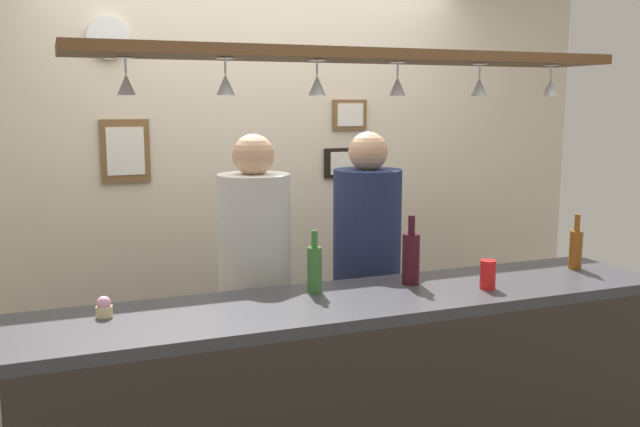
{
  "coord_description": "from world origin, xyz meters",
  "views": [
    {
      "loc": [
        -1.14,
        -2.81,
        1.8
      ],
      "look_at": [
        0.0,
        0.1,
        1.29
      ],
      "focal_mm": 38.86,
      "sensor_mm": 36.0,
      "label": 1
    }
  ],
  "objects_px": {
    "person_right_navy_shirt": "(367,263)",
    "bottle_beer_green_import": "(314,268)",
    "drink_can": "(488,274)",
    "wall_clock": "(108,38)",
    "picture_frame_caricature": "(125,151)",
    "person_middle_white_patterned_shirt": "(255,274)",
    "bottle_beer_amber_tall": "(576,248)",
    "picture_frame_upper_small": "(350,115)",
    "picture_frame_lower_pair": "(347,163)",
    "cupcake": "(104,307)",
    "bottle_wine_dark_red": "(411,257)"
  },
  "relations": [
    {
      "from": "person_right_navy_shirt",
      "to": "picture_frame_caricature",
      "type": "relative_size",
      "value": 4.87
    },
    {
      "from": "person_right_navy_shirt",
      "to": "picture_frame_caricature",
      "type": "bearing_deg",
      "value": 143.39
    },
    {
      "from": "picture_frame_lower_pair",
      "to": "picture_frame_caricature",
      "type": "distance_m",
      "value": 1.32
    },
    {
      "from": "person_middle_white_patterned_shirt",
      "to": "picture_frame_lower_pair",
      "type": "xyz_separation_m",
      "value": [
        0.82,
        0.8,
        0.43
      ]
    },
    {
      "from": "person_middle_white_patterned_shirt",
      "to": "picture_frame_lower_pair",
      "type": "height_order",
      "value": "person_middle_white_patterned_shirt"
    },
    {
      "from": "picture_frame_lower_pair",
      "to": "picture_frame_caricature",
      "type": "height_order",
      "value": "picture_frame_caricature"
    },
    {
      "from": "bottle_wine_dark_red",
      "to": "picture_frame_lower_pair",
      "type": "distance_m",
      "value": 1.36
    },
    {
      "from": "drink_can",
      "to": "picture_frame_lower_pair",
      "type": "distance_m",
      "value": 1.53
    },
    {
      "from": "person_middle_white_patterned_shirt",
      "to": "cupcake",
      "type": "xyz_separation_m",
      "value": [
        -0.72,
        -0.51,
        0.06
      ]
    },
    {
      "from": "wall_clock",
      "to": "picture_frame_upper_small",
      "type": "bearing_deg",
      "value": 0.26
    },
    {
      "from": "cupcake",
      "to": "picture_frame_upper_small",
      "type": "xyz_separation_m",
      "value": [
        1.56,
        1.3,
        0.66
      ]
    },
    {
      "from": "drink_can",
      "to": "cupcake",
      "type": "height_order",
      "value": "drink_can"
    },
    {
      "from": "drink_can",
      "to": "wall_clock",
      "type": "bearing_deg",
      "value": 132.63
    },
    {
      "from": "person_right_navy_shirt",
      "to": "drink_can",
      "type": "bearing_deg",
      "value": -71.41
    },
    {
      "from": "cupcake",
      "to": "picture_frame_upper_small",
      "type": "height_order",
      "value": "picture_frame_upper_small"
    },
    {
      "from": "person_middle_white_patterned_shirt",
      "to": "bottle_beer_green_import",
      "type": "xyz_separation_m",
      "value": [
        0.12,
        -0.48,
        0.13
      ]
    },
    {
      "from": "bottle_beer_green_import",
      "to": "picture_frame_lower_pair",
      "type": "distance_m",
      "value": 1.49
    },
    {
      "from": "wall_clock",
      "to": "bottle_wine_dark_red",
      "type": "bearing_deg",
      "value": -49.65
    },
    {
      "from": "drink_can",
      "to": "picture_frame_upper_small",
      "type": "distance_m",
      "value": 1.62
    },
    {
      "from": "cupcake",
      "to": "person_right_navy_shirt",
      "type": "bearing_deg",
      "value": 21.28
    },
    {
      "from": "picture_frame_upper_small",
      "to": "picture_frame_caricature",
      "type": "height_order",
      "value": "picture_frame_upper_small"
    },
    {
      "from": "person_middle_white_patterned_shirt",
      "to": "person_right_navy_shirt",
      "type": "xyz_separation_m",
      "value": [
        0.58,
        0.0,
        0.0
      ]
    },
    {
      "from": "bottle_wine_dark_red",
      "to": "picture_frame_lower_pair",
      "type": "height_order",
      "value": "picture_frame_lower_pair"
    },
    {
      "from": "person_right_navy_shirt",
      "to": "bottle_beer_green_import",
      "type": "xyz_separation_m",
      "value": [
        -0.47,
        -0.48,
        0.13
      ]
    },
    {
      "from": "drink_can",
      "to": "picture_frame_lower_pair",
      "type": "relative_size",
      "value": 0.41
    },
    {
      "from": "bottle_wine_dark_red",
      "to": "picture_frame_upper_small",
      "type": "distance_m",
      "value": 1.46
    },
    {
      "from": "person_middle_white_patterned_shirt",
      "to": "bottle_beer_amber_tall",
      "type": "relative_size",
      "value": 6.37
    },
    {
      "from": "bottle_wine_dark_red",
      "to": "bottle_beer_amber_tall",
      "type": "relative_size",
      "value": 1.15
    },
    {
      "from": "person_middle_white_patterned_shirt",
      "to": "bottle_wine_dark_red",
      "type": "relative_size",
      "value": 5.52
    },
    {
      "from": "person_middle_white_patterned_shirt",
      "to": "picture_frame_upper_small",
      "type": "distance_m",
      "value": 1.36
    },
    {
      "from": "person_right_navy_shirt",
      "to": "wall_clock",
      "type": "relative_size",
      "value": 7.53
    },
    {
      "from": "person_middle_white_patterned_shirt",
      "to": "bottle_beer_amber_tall",
      "type": "height_order",
      "value": "person_middle_white_patterned_shirt"
    },
    {
      "from": "drink_can",
      "to": "bottle_beer_green_import",
      "type": "bearing_deg",
      "value": 162.87
    },
    {
      "from": "bottle_wine_dark_red",
      "to": "picture_frame_caricature",
      "type": "xyz_separation_m",
      "value": [
        -1.04,
        1.3,
        0.4
      ]
    },
    {
      "from": "person_right_navy_shirt",
      "to": "bottle_beer_amber_tall",
      "type": "distance_m",
      "value": 1.0
    },
    {
      "from": "picture_frame_upper_small",
      "to": "picture_frame_lower_pair",
      "type": "height_order",
      "value": "picture_frame_upper_small"
    },
    {
      "from": "bottle_beer_amber_tall",
      "to": "picture_frame_lower_pair",
      "type": "distance_m",
      "value": 1.5
    },
    {
      "from": "bottle_wine_dark_red",
      "to": "bottle_beer_green_import",
      "type": "xyz_separation_m",
      "value": [
        -0.43,
        0.03,
        -0.01
      ]
    },
    {
      "from": "person_right_navy_shirt",
      "to": "bottle_beer_amber_tall",
      "type": "bearing_deg",
      "value": -33.54
    },
    {
      "from": "bottle_beer_amber_tall",
      "to": "bottle_wine_dark_red",
      "type": "bearing_deg",
      "value": 177.3
    },
    {
      "from": "drink_can",
      "to": "picture_frame_caricature",
      "type": "height_order",
      "value": "picture_frame_caricature"
    },
    {
      "from": "person_right_navy_shirt",
      "to": "picture_frame_upper_small",
      "type": "distance_m",
      "value": 1.11
    },
    {
      "from": "picture_frame_upper_small",
      "to": "wall_clock",
      "type": "xyz_separation_m",
      "value": [
        -1.39,
        -0.01,
        0.41
      ]
    },
    {
      "from": "cupcake",
      "to": "picture_frame_upper_small",
      "type": "relative_size",
      "value": 0.35
    },
    {
      "from": "bottle_beer_amber_tall",
      "to": "picture_frame_caricature",
      "type": "relative_size",
      "value": 0.76
    },
    {
      "from": "drink_can",
      "to": "wall_clock",
      "type": "distance_m",
      "value": 2.27
    },
    {
      "from": "person_middle_white_patterned_shirt",
      "to": "cupcake",
      "type": "relative_size",
      "value": 21.23
    },
    {
      "from": "cupcake",
      "to": "person_middle_white_patterned_shirt",
      "type": "bearing_deg",
      "value": 35.17
    },
    {
      "from": "bottle_wine_dark_red",
      "to": "wall_clock",
      "type": "xyz_separation_m",
      "value": [
        -1.1,
        1.3,
        0.99
      ]
    },
    {
      "from": "person_right_navy_shirt",
      "to": "bottle_wine_dark_red",
      "type": "relative_size",
      "value": 5.52
    }
  ]
}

